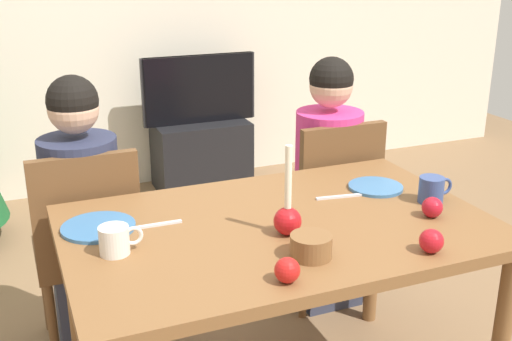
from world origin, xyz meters
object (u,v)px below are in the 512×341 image
plate_right (376,187)px  bowl_walnuts (311,246)px  chair_right (330,202)px  person_left_child (85,225)px  person_right_child (327,188)px  plate_left (98,227)px  chair_left (87,242)px  tv_stand (201,155)px  apple_by_left_plate (287,270)px  apple_near_candle (432,207)px  dining_table (279,246)px  candle_centerpiece (288,216)px  apple_by_right_mug (431,241)px  mug_right (432,190)px  tv (199,89)px  mug_left (115,240)px

plate_right → bowl_walnuts: (-0.48, -0.41, 0.03)m
bowl_walnuts → plate_right: bearing=40.2°
chair_right → person_left_child: (-1.09, 0.03, 0.06)m
chair_right → person_right_child: size_ratio=0.77×
plate_left → chair_left: bearing=89.6°
person_right_child → plate_right: (-0.06, -0.49, 0.19)m
plate_right → person_left_child: bearing=154.7°
tv_stand → plate_left: (-1.00, -2.12, 0.52)m
person_left_child → apple_by_left_plate: 1.11m
apple_near_candle → plate_left: bearing=162.7°
person_left_child → dining_table: bearing=-49.0°
dining_table → chair_left: chair_left is taller
candle_centerpiece → bowl_walnuts: size_ratio=2.37×
person_left_child → candle_centerpiece: person_left_child is taller
apple_by_right_mug → apple_near_candle: bearing=52.3°
mug_right → apple_by_left_plate: (-0.72, -0.33, -0.01)m
chair_right → plate_right: (-0.06, -0.45, 0.24)m
bowl_walnuts → mug_right: bearing=20.2°
mug_right → apple_by_left_plate: mug_right is taller
dining_table → mug_right: size_ratio=10.49×
plate_left → apple_by_right_mug: (0.89, -0.55, 0.03)m
tv → mug_left: 2.52m
tv → plate_right: size_ratio=3.85×
tv_stand → tv: size_ratio=0.81×
mug_right → apple_near_candle: mug_right is taller
chair_right → mug_left: 1.27m
mug_left → person_left_child: bearing=91.6°
person_right_child → apple_by_left_plate: person_right_child is taller
plate_right → mug_left: 1.02m
tv_stand → mug_right: size_ratio=4.79×
person_right_child → candle_centerpiece: size_ratio=3.97×
chair_right → person_left_child: bearing=178.3°
chair_left → person_right_child: (1.09, 0.03, 0.06)m
dining_table → chair_right: bearing=48.7°
plate_right → bowl_walnuts: 0.63m
person_right_child → candle_centerpiece: person_right_child is taller
bowl_walnuts → apple_by_left_plate: apple_by_left_plate is taller
tv_stand → apple_by_right_mug: bearing=-92.4°
tv → person_right_child: bearing=-86.9°
person_right_child → apple_by_right_mug: (-0.20, -1.00, 0.22)m
mug_left → tv_stand: bearing=67.0°
bowl_walnuts → mug_left: bearing=155.5°
plate_left → plate_right: 1.03m
chair_right → candle_centerpiece: 0.93m
chair_right → apple_by_right_mug: (-0.20, -0.97, 0.28)m
person_left_child → mug_left: size_ratio=8.86×
chair_left → plate_right: (1.03, -0.45, 0.24)m
chair_left → tv_stand: bearing=59.4°
plate_left → bowl_walnuts: (0.55, -0.44, 0.03)m
apple_by_left_plate → dining_table: bearing=69.0°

